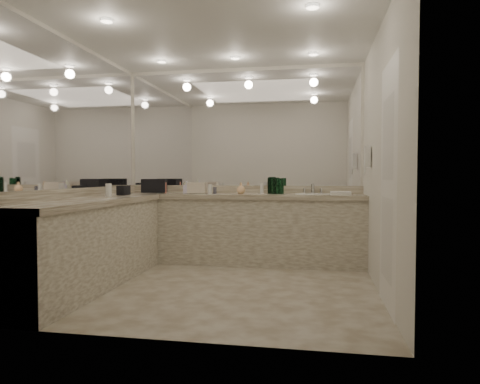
% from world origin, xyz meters
% --- Properties ---
extents(floor, '(3.20, 3.20, 0.00)m').
position_xyz_m(floor, '(0.00, 0.00, 0.00)').
color(floor, '#BCB39E').
rests_on(floor, ground).
extents(ceiling, '(3.20, 3.20, 0.00)m').
position_xyz_m(ceiling, '(0.00, 0.00, 2.60)').
color(ceiling, white).
rests_on(ceiling, floor).
extents(wall_back, '(3.20, 0.02, 2.60)m').
position_xyz_m(wall_back, '(0.00, 1.50, 1.30)').
color(wall_back, silver).
rests_on(wall_back, floor).
extents(wall_left, '(0.02, 3.00, 2.60)m').
position_xyz_m(wall_left, '(-1.60, 0.00, 1.30)').
color(wall_left, silver).
rests_on(wall_left, floor).
extents(wall_right, '(0.02, 3.00, 2.60)m').
position_xyz_m(wall_right, '(1.60, 0.00, 1.30)').
color(wall_right, silver).
rests_on(wall_right, floor).
extents(vanity_back_base, '(3.20, 0.60, 0.84)m').
position_xyz_m(vanity_back_base, '(0.00, 1.20, 0.42)').
color(vanity_back_base, beige).
rests_on(vanity_back_base, floor).
extents(vanity_back_top, '(3.20, 0.64, 0.06)m').
position_xyz_m(vanity_back_top, '(0.00, 1.19, 0.87)').
color(vanity_back_top, beige).
rests_on(vanity_back_top, vanity_back_base).
extents(vanity_left_base, '(0.60, 2.40, 0.84)m').
position_xyz_m(vanity_left_base, '(-1.30, -0.30, 0.42)').
color(vanity_left_base, beige).
rests_on(vanity_left_base, floor).
extents(vanity_left_top, '(0.64, 2.42, 0.06)m').
position_xyz_m(vanity_left_top, '(-1.29, -0.30, 0.87)').
color(vanity_left_top, beige).
rests_on(vanity_left_top, vanity_left_base).
extents(backsplash_back, '(3.20, 0.04, 0.10)m').
position_xyz_m(backsplash_back, '(0.00, 1.48, 0.95)').
color(backsplash_back, beige).
rests_on(backsplash_back, vanity_back_top).
extents(backsplash_left, '(0.04, 3.00, 0.10)m').
position_xyz_m(backsplash_left, '(-1.58, 0.00, 0.95)').
color(backsplash_left, beige).
rests_on(backsplash_left, vanity_left_top).
extents(mirror_back, '(3.12, 0.01, 1.55)m').
position_xyz_m(mirror_back, '(0.00, 1.49, 1.77)').
color(mirror_back, white).
rests_on(mirror_back, wall_back).
extents(mirror_left, '(0.01, 2.92, 1.55)m').
position_xyz_m(mirror_left, '(-1.59, 0.00, 1.77)').
color(mirror_left, white).
rests_on(mirror_left, wall_left).
extents(sink, '(0.44, 0.44, 0.03)m').
position_xyz_m(sink, '(0.95, 1.20, 0.90)').
color(sink, white).
rests_on(sink, vanity_back_top).
extents(faucet, '(0.24, 0.16, 0.14)m').
position_xyz_m(faucet, '(0.95, 1.41, 0.97)').
color(faucet, silver).
rests_on(faucet, vanity_back_top).
extents(wall_phone, '(0.06, 0.10, 0.24)m').
position_xyz_m(wall_phone, '(1.56, 0.70, 1.35)').
color(wall_phone, white).
rests_on(wall_phone, wall_right).
extents(door, '(0.02, 0.82, 2.10)m').
position_xyz_m(door, '(1.59, -0.50, 1.05)').
color(door, white).
rests_on(door, wall_right).
extents(black_toiletry_bag, '(0.35, 0.25, 0.18)m').
position_xyz_m(black_toiletry_bag, '(-1.15, 1.18, 0.99)').
color(black_toiletry_bag, black).
rests_on(black_toiletry_bag, vanity_back_top).
extents(black_bag_spill, '(0.10, 0.21, 0.11)m').
position_xyz_m(black_bag_spill, '(-1.30, 0.56, 0.96)').
color(black_bag_spill, black).
rests_on(black_bag_spill, vanity_left_top).
extents(cream_cosmetic_case, '(0.24, 0.15, 0.14)m').
position_xyz_m(cream_cosmetic_case, '(-0.55, 1.18, 0.97)').
color(cream_cosmetic_case, beige).
rests_on(cream_cosmetic_case, vanity_back_top).
extents(hand_towel, '(0.25, 0.17, 0.04)m').
position_xyz_m(hand_towel, '(1.29, 1.13, 0.92)').
color(hand_towel, white).
rests_on(hand_towel, vanity_back_top).
extents(lotion_left, '(0.07, 0.07, 0.16)m').
position_xyz_m(lotion_left, '(-1.30, 0.18, 0.98)').
color(lotion_left, white).
rests_on(lotion_left, vanity_left_top).
extents(soap_bottle_a, '(0.08, 0.08, 0.19)m').
position_xyz_m(soap_bottle_a, '(-0.71, 1.23, 0.99)').
color(soap_bottle_a, '#E9EACC').
rests_on(soap_bottle_a, vanity_back_top).
extents(soap_bottle_b, '(0.09, 0.09, 0.17)m').
position_xyz_m(soap_bottle_b, '(-0.70, 1.18, 0.98)').
color(soap_bottle_b, white).
rests_on(soap_bottle_b, vanity_back_top).
extents(soap_bottle_c, '(0.12, 0.12, 0.15)m').
position_xyz_m(soap_bottle_c, '(0.03, 1.19, 0.97)').
color(soap_bottle_c, '#F8C48C').
rests_on(soap_bottle_c, vanity_back_top).
extents(green_bottle_0, '(0.06, 0.06, 0.20)m').
position_xyz_m(green_bottle_0, '(0.55, 1.26, 1.00)').
color(green_bottle_0, '#124222').
rests_on(green_bottle_0, vanity_back_top).
extents(green_bottle_1, '(0.06, 0.06, 0.22)m').
position_xyz_m(green_bottle_1, '(0.41, 1.31, 1.01)').
color(green_bottle_1, '#124222').
rests_on(green_bottle_1, vanity_back_top).
extents(green_bottle_2, '(0.07, 0.07, 0.21)m').
position_xyz_m(green_bottle_2, '(0.40, 1.30, 1.00)').
color(green_bottle_2, '#124222').
rests_on(green_bottle_2, vanity_back_top).
extents(green_bottle_3, '(0.06, 0.06, 0.21)m').
position_xyz_m(green_bottle_3, '(0.45, 1.25, 1.00)').
color(green_bottle_3, '#124222').
rests_on(green_bottle_3, vanity_back_top).
extents(green_bottle_4, '(0.07, 0.07, 0.19)m').
position_xyz_m(green_bottle_4, '(0.48, 1.26, 1.00)').
color(green_bottle_4, '#124222').
rests_on(green_bottle_4, vanity_back_top).
extents(amenity_bottle_0, '(0.04, 0.04, 0.15)m').
position_xyz_m(amenity_bottle_0, '(-1.00, 1.17, 0.97)').
color(amenity_bottle_0, '#E57F66').
rests_on(amenity_bottle_0, vanity_back_top).
extents(amenity_bottle_1, '(0.06, 0.06, 0.12)m').
position_xyz_m(amenity_bottle_1, '(-0.37, 1.12, 0.96)').
color(amenity_bottle_1, white).
rests_on(amenity_bottle_1, vanity_back_top).
extents(amenity_bottle_2, '(0.05, 0.05, 0.14)m').
position_xyz_m(amenity_bottle_2, '(0.30, 1.27, 0.97)').
color(amenity_bottle_2, white).
rests_on(amenity_bottle_2, vanity_back_top).
extents(amenity_bottle_3, '(0.04, 0.04, 0.09)m').
position_xyz_m(amenity_bottle_3, '(-0.30, 1.12, 0.94)').
color(amenity_bottle_3, '#3F3F4C').
rests_on(amenity_bottle_3, vanity_back_top).
extents(amenity_bottle_4, '(0.06, 0.06, 0.15)m').
position_xyz_m(amenity_bottle_4, '(-1.08, 1.17, 0.97)').
color(amenity_bottle_4, silver).
rests_on(amenity_bottle_4, vanity_back_top).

